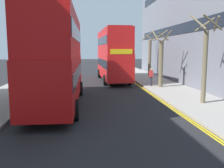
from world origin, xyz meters
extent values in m
cube|color=#9E9991|center=(6.50, 16.00, 0.07)|extent=(4.00, 80.00, 0.14)
cube|color=#9E9991|center=(-6.50, 16.00, 0.07)|extent=(4.00, 80.00, 0.14)
cube|color=yellow|center=(4.40, 14.00, 0.00)|extent=(0.10, 56.00, 0.01)
cube|color=yellow|center=(4.24, 14.00, 0.00)|extent=(0.10, 56.00, 0.01)
cube|color=#B20F0F|center=(-2.50, 14.48, 1.74)|extent=(2.65, 10.83, 2.60)
cube|color=#B20F0F|center=(-2.50, 14.48, 4.29)|extent=(2.59, 10.62, 2.50)
cube|color=black|center=(-2.50, 14.48, 2.04)|extent=(2.67, 10.40, 0.84)
cube|color=black|center=(-2.50, 14.48, 4.39)|extent=(2.66, 10.19, 0.80)
cube|color=yellow|center=(-2.42, 19.85, 3.29)|extent=(2.00, 0.09, 0.44)
cube|color=maroon|center=(-2.50, 14.48, 5.59)|extent=(2.38, 9.75, 0.10)
cylinder|color=black|center=(-3.70, 17.84, 0.52)|extent=(0.31, 1.04, 1.04)
cylinder|color=black|center=(-1.20, 17.81, 0.52)|extent=(0.31, 1.04, 1.04)
cylinder|color=black|center=(-3.79, 11.14, 0.52)|extent=(0.31, 1.04, 1.04)
cylinder|color=black|center=(-1.29, 11.11, 0.52)|extent=(0.31, 1.04, 1.04)
cube|color=red|center=(2.20, 26.31, 1.74)|extent=(2.85, 10.87, 2.60)
cube|color=red|center=(2.20, 26.31, 4.29)|extent=(2.79, 10.66, 2.50)
cube|color=black|center=(2.20, 26.31, 2.04)|extent=(2.86, 10.44, 0.84)
cube|color=black|center=(2.20, 26.31, 4.39)|extent=(2.84, 10.23, 0.80)
cube|color=yellow|center=(2.38, 20.93, 3.29)|extent=(2.00, 0.12, 0.44)
cube|color=maroon|center=(2.20, 26.31, 5.59)|extent=(2.56, 9.79, 0.10)
cylinder|color=black|center=(3.56, 23.00, 0.52)|extent=(0.33, 1.05, 1.04)
cylinder|color=black|center=(1.06, 22.92, 0.52)|extent=(0.33, 1.05, 1.04)
cylinder|color=black|center=(3.35, 29.69, 0.52)|extent=(0.33, 1.05, 1.04)
cylinder|color=black|center=(0.85, 29.61, 0.52)|extent=(0.33, 1.05, 1.04)
cylinder|color=#2D2D38|center=(5.18, 21.21, 0.56)|extent=(0.22, 0.22, 0.85)
cube|color=red|center=(5.18, 21.21, 1.27)|extent=(0.34, 0.22, 0.56)
sphere|color=tan|center=(5.18, 21.21, 1.66)|extent=(0.20, 0.20, 0.20)
cylinder|color=#6B6047|center=(5.92, 20.64, 2.21)|extent=(0.40, 0.40, 4.14)
cylinder|color=#6B6047|center=(6.50, 20.81, 4.70)|extent=(0.46, 1.24, 0.93)
cylinder|color=#6B6047|center=(6.01, 21.29, 4.74)|extent=(1.36, 0.30, 1.00)
cylinder|color=#6B6047|center=(5.32, 20.53, 4.70)|extent=(0.35, 1.26, 0.93)
cylinder|color=#6B6047|center=(5.94, 20.18, 4.60)|extent=(0.98, 0.16, 0.73)
cylinder|color=#6B6047|center=(6.57, 13.72, 2.38)|extent=(0.29, 0.29, 4.49)
cylinder|color=#6B6047|center=(7.10, 13.56, 5.01)|extent=(0.44, 1.14, 0.86)
cylinder|color=#6B6047|center=(6.72, 14.27, 5.03)|extent=(1.19, 0.44, 0.89)
cylinder|color=#6B6047|center=(5.93, 13.52, 5.10)|extent=(0.52, 1.36, 1.02)
cylinder|color=#6B6047|center=(6.60, 13.10, 5.06)|extent=(1.28, 0.19, 0.94)
cylinder|color=#6B6047|center=(7.29, 29.86, 2.38)|extent=(0.39, 0.39, 4.49)
cylinder|color=#6B6047|center=(7.73, 29.97, 4.94)|extent=(0.34, 0.95, 0.71)
cylinder|color=#6B6047|center=(7.09, 30.61, 5.17)|extent=(1.58, 0.53, 1.17)
cylinder|color=#6B6047|center=(7.03, 29.46, 4.97)|extent=(0.92, 0.65, 0.76)
cube|color=slate|center=(13.50, 25.61, 7.22)|extent=(10.00, 28.00, 14.44)
cube|color=black|center=(8.48, 25.61, 5.49)|extent=(0.04, 24.64, 1.00)
camera|label=1|loc=(-0.75, -0.89, 3.47)|focal=39.57mm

